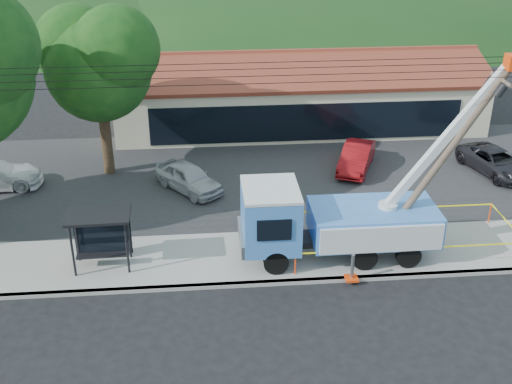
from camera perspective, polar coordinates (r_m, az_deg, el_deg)
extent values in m
plane|color=black|center=(23.49, 0.89, -11.19)|extent=(120.00, 120.00, 0.00)
cube|color=#A4A19A|center=(25.13, 0.40, -8.13)|extent=(60.00, 0.25, 0.15)
cube|color=#A4A19A|center=(26.71, 0.01, -5.81)|extent=(60.00, 4.00, 0.15)
cube|color=#28282B|center=(33.72, -1.19, 1.44)|extent=(60.00, 12.00, 0.10)
cube|color=beige|center=(40.93, 3.65, 8.51)|extent=(22.00, 8.00, 3.40)
cube|color=black|center=(37.28, 4.54, 6.19)|extent=(18.04, 0.08, 2.21)
cube|color=brown|center=(38.40, 4.19, 10.70)|extent=(22.50, 4.53, 1.52)
cube|color=brown|center=(42.22, 3.34, 12.20)|extent=(22.50, 4.53, 1.52)
cube|color=brown|center=(40.14, 3.77, 12.38)|extent=(22.50, 0.30, 0.25)
cylinder|color=#332316|center=(34.14, -13.19, 4.78)|extent=(0.56, 0.56, 4.18)
sphere|color=#0F3A11|center=(33.01, -13.84, 10.59)|extent=(5.25, 5.25, 5.25)
sphere|color=#0F3A11|center=(33.62, -15.67, 12.35)|extent=(4.20, 4.20, 4.20)
sphere|color=#0F3A11|center=(31.91, -12.32, 12.33)|extent=(4.20, 4.20, 4.20)
ellipsoid|color=#163B15|center=(75.97, -15.34, 14.82)|extent=(78.40, 56.00, 28.00)
ellipsoid|color=#163B15|center=(75.80, 4.30, 15.63)|extent=(89.60, 64.00, 32.00)
ellipsoid|color=#163B15|center=(81.40, 18.85, 15.11)|extent=(72.80, 52.00, 26.00)
cylinder|color=black|center=(22.63, 0.22, 9.61)|extent=(60.00, 0.02, 0.02)
cylinder|color=black|center=(23.07, 0.10, 10.26)|extent=(60.00, 0.02, 0.02)
cylinder|color=black|center=(23.52, -0.01, 10.89)|extent=(60.00, 0.02, 0.02)
cylinder|color=black|center=(23.87, -0.10, 11.42)|extent=(60.00, 0.02, 0.02)
cylinder|color=black|center=(25.33, 1.79, -6.23)|extent=(1.00, 0.33, 1.00)
cylinder|color=black|center=(27.30, 1.22, -3.59)|extent=(1.00, 0.33, 1.00)
cylinder|color=black|center=(25.94, 9.64, -5.77)|extent=(1.00, 0.33, 1.00)
cylinder|color=black|center=(27.87, 8.51, -3.23)|extent=(1.00, 0.33, 1.00)
cylinder|color=black|center=(26.42, 13.39, -5.51)|extent=(1.00, 0.33, 1.00)
cylinder|color=black|center=(28.32, 12.01, -3.03)|extent=(1.00, 0.33, 1.00)
cube|color=black|center=(26.61, 7.70, -4.02)|extent=(7.32, 1.11, 0.28)
cube|color=#3982CA|center=(25.60, 1.29, -2.23)|extent=(2.22, 2.66, 2.33)
cube|color=silver|center=(25.03, 1.31, 0.22)|extent=(2.22, 2.66, 0.13)
cube|color=black|center=(25.43, -1.07, -2.00)|extent=(0.09, 2.00, 1.00)
cube|color=gray|center=(25.95, -1.30, -4.05)|extent=(0.17, 2.55, 0.55)
cube|color=#3982CA|center=(26.56, 10.36, -2.64)|extent=(5.10, 2.66, 1.33)
cylinder|color=silver|center=(26.47, 11.60, -1.64)|extent=(0.78, 0.78, 0.67)
cube|color=silver|center=(25.83, 16.65, 4.80)|extent=(4.38, 0.31, 5.98)
cube|color=gray|center=(25.86, 17.42, 5.38)|extent=(2.64, 0.20, 3.59)
cube|color=#FF400D|center=(25.45, 8.48, -7.59)|extent=(0.50, 0.50, 0.09)
cube|color=#FF400D|center=(29.26, 12.37, -3.06)|extent=(0.50, 0.50, 0.09)
cylinder|color=brown|center=(26.05, 15.93, 2.41)|extent=(4.88, 0.30, 8.18)
cube|color=brown|center=(25.69, 20.96, 9.36)|extent=(0.15, 1.70, 0.15)
cylinder|color=black|center=(26.09, 20.06, 9.10)|extent=(0.53, 0.34, 0.58)
cylinder|color=black|center=(25.28, 20.90, 8.43)|extent=(0.53, 0.34, 0.58)
cylinder|color=black|center=(25.83, -16.01, -5.07)|extent=(0.10, 0.10, 2.27)
cylinder|color=black|center=(25.54, -11.40, -4.89)|extent=(0.10, 0.10, 2.27)
cylinder|color=black|center=(26.79, -15.67, -3.80)|extent=(0.10, 0.10, 2.27)
cylinder|color=black|center=(26.51, -11.24, -3.62)|extent=(0.10, 0.10, 2.27)
cube|color=black|center=(25.57, -13.87, -2.07)|extent=(2.49, 1.57, 0.11)
cube|color=black|center=(26.67, -13.46, -3.66)|extent=(2.27, 0.10, 1.89)
cube|color=black|center=(26.46, -13.45, -5.48)|extent=(2.09, 0.43, 0.08)
cylinder|color=#FF400D|center=(25.32, 3.52, -6.35)|extent=(0.06, 0.06, 0.98)
cylinder|color=#FF400D|center=(30.71, 20.08, -1.75)|extent=(0.06, 0.06, 0.98)
cylinder|color=#FF400D|center=(28.15, 2.55, -2.66)|extent=(0.06, 0.06, 0.98)
cube|color=#FFF20D|center=(26.13, 13.75, -4.87)|extent=(9.32, 0.01, 0.06)
cube|color=#FFF20D|center=(29.20, 21.49, -2.53)|extent=(0.01, 3.34, 0.06)
cube|color=#FFF20D|center=(28.88, 11.78, -1.44)|extent=(9.32, 0.01, 0.06)
cube|color=#FFF20D|center=(26.49, 3.03, -3.59)|extent=(0.01, 3.34, 0.06)
imported|color=#ADAFB4|center=(32.35, -5.95, 0.05)|extent=(3.76, 4.14, 1.37)
imported|color=maroon|center=(34.83, 8.83, 1.88)|extent=(2.92, 4.34, 1.35)
imported|color=black|center=(36.29, 20.35, 1.50)|extent=(3.28, 4.96, 1.27)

